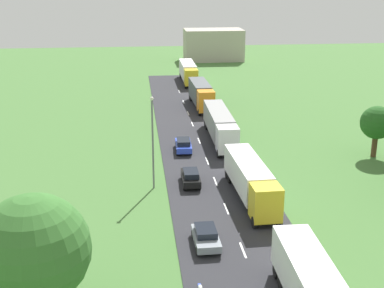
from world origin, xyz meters
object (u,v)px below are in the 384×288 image
(car_fifth, at_px, (183,145))
(car_third, at_px, (206,236))
(truck_fourth, at_px, (201,93))
(tree_maple, at_px, (34,250))
(truck_second, at_px, (251,179))
(car_fourth, at_px, (191,177))
(truck_third, at_px, (220,124))
(tree_elm, at_px, (377,123))
(distant_building, at_px, (213,45))
(lamppost_second, at_px, (153,139))
(truck_fifth, at_px, (188,71))

(car_fifth, bearing_deg, car_third, -90.95)
(truck_fourth, distance_m, tree_maple, 55.00)
(truck_second, xyz_separation_m, car_third, (-5.29, -8.31, -1.27))
(truck_fourth, xyz_separation_m, car_fourth, (-5.03, -31.83, -1.33))
(truck_second, height_order, car_fourth, truck_second)
(truck_third, relative_size, tree_elm, 2.44)
(tree_maple, relative_size, distant_building, 0.60)
(lamppost_second, relative_size, tree_elm, 1.55)
(tree_elm, bearing_deg, truck_third, 154.52)
(car_fourth, distance_m, car_fifth, 10.42)
(car_fourth, height_order, car_fifth, car_fourth)
(truck_fifth, xyz_separation_m, lamppost_second, (-8.74, -52.01, 2.96))
(truck_fifth, bearing_deg, tree_elm, -69.56)
(tree_maple, distance_m, tree_elm, 42.84)
(truck_second, bearing_deg, car_fifth, 108.64)
(truck_third, height_order, tree_elm, tree_elm)
(lamppost_second, bearing_deg, car_fourth, 6.02)
(car_fifth, height_order, tree_elm, tree_elm)
(car_fourth, bearing_deg, truck_third, 69.97)
(car_fifth, xyz_separation_m, distant_building, (13.56, 67.61, 2.82))
(tree_maple, bearing_deg, truck_fourth, 72.58)
(truck_fourth, relative_size, lamppost_second, 1.29)
(truck_second, xyz_separation_m, car_fifth, (-4.91, 14.54, -1.23))
(car_fifth, height_order, distant_building, distant_building)
(distant_building, bearing_deg, truck_fifth, -108.36)
(truck_third, bearing_deg, truck_fifth, 90.26)
(car_fifth, xyz_separation_m, tree_elm, (21.68, -4.12, 3.17))
(car_third, bearing_deg, lamppost_second, 106.49)
(car_third, bearing_deg, truck_fourth, 83.34)
(truck_fifth, distance_m, car_third, 64.29)
(truck_fifth, bearing_deg, car_third, -94.61)
(truck_second, bearing_deg, tree_elm, 31.85)
(distant_building, bearing_deg, truck_second, -96.01)
(truck_third, distance_m, truck_fifth, 37.36)
(truck_fourth, xyz_separation_m, car_third, (-5.17, -44.27, -1.37))
(tree_elm, bearing_deg, lamppost_second, -165.37)
(car_fifth, bearing_deg, truck_third, 37.78)
(car_third, bearing_deg, truck_fifth, 85.39)
(truck_second, relative_size, tree_elm, 2.13)
(truck_third, xyz_separation_m, lamppost_second, (-8.91, -14.66, 2.95))
(car_fifth, relative_size, tree_elm, 0.74)
(truck_fourth, relative_size, distant_building, 0.86)
(truck_second, xyz_separation_m, truck_fourth, (-0.11, 35.96, 0.10))
(car_fourth, relative_size, distant_building, 0.30)
(truck_third, xyz_separation_m, car_fourth, (-5.20, -14.26, -1.29))
(truck_fourth, distance_m, tree_elm, 30.67)
(truck_third, height_order, distant_building, distant_building)
(truck_second, height_order, truck_third, truck_third)
(lamppost_second, bearing_deg, car_fifth, 69.95)
(truck_second, xyz_separation_m, lamppost_second, (-8.85, 3.74, 3.02))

